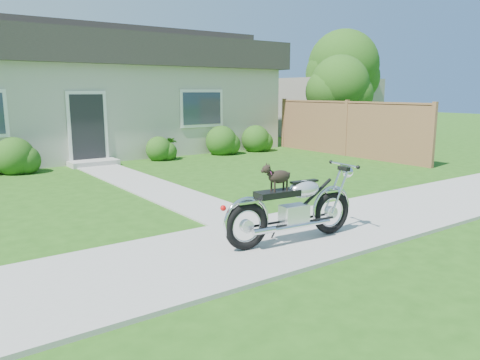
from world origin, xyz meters
The scene contains 10 objects.
ground centered at (0.00, 0.00, 0.00)m, with size 80.00×80.00×0.00m, color #235114.
sidewalk centered at (0.00, 0.00, 0.02)m, with size 24.00×2.20×0.04m, color #9E9B93.
walkway centered at (-1.50, 5.00, 0.01)m, with size 1.20×8.00×0.03m, color #9E9B93.
house centered at (0.00, 11.99, 2.16)m, with size 12.60×7.03×4.50m.
fence centered at (6.30, 5.75, 0.94)m, with size 0.12×6.62×1.90m.
tree_near centered at (8.72, 8.16, 2.33)m, with size 2.46×2.38×3.64m.
tree_far centered at (10.95, 10.02, 3.20)m, with size 3.26×3.26×4.99m.
shrub_row centered at (0.35, 8.50, 0.43)m, with size 11.02×1.09×1.09m.
potted_plant_right centered at (1.06, 8.55, 0.36)m, with size 0.40×0.40×0.71m, color #33641B.
motorcycle_with_dog centered at (-1.53, -0.28, 0.55)m, with size 2.22×0.60×1.16m.
Camera 1 is at (-5.98, -5.16, 2.19)m, focal length 35.00 mm.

